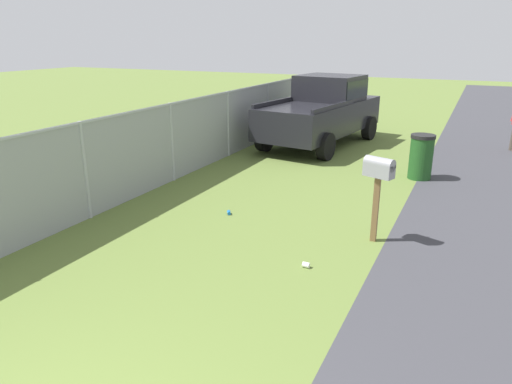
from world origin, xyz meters
TOP-DOWN VIEW (x-y plane):
  - mailbox at (6.11, -1.29)m, footprint 0.35×0.51m
  - pickup_truck at (12.91, 1.79)m, footprint 5.22×2.76m
  - trash_bin at (10.22, -1.49)m, footprint 0.56×0.56m
  - fence_section at (8.93, 3.70)m, footprint 18.89×0.07m
  - litter_can_by_mailbox at (6.16, 1.45)m, footprint 0.14×0.12m
  - litter_cup_near_hydrant at (4.73, -0.61)m, footprint 0.08×0.10m

SIDE VIEW (x-z plane):
  - litter_can_by_mailbox at x=6.16m, z-range 0.00..0.07m
  - litter_cup_near_hydrant at x=4.73m, z-range 0.00..0.08m
  - trash_bin at x=10.22m, z-range 0.00..1.06m
  - fence_section at x=8.93m, z-range 0.07..1.88m
  - pickup_truck at x=12.91m, z-range 0.06..2.15m
  - mailbox at x=6.11m, z-range 0.42..1.84m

